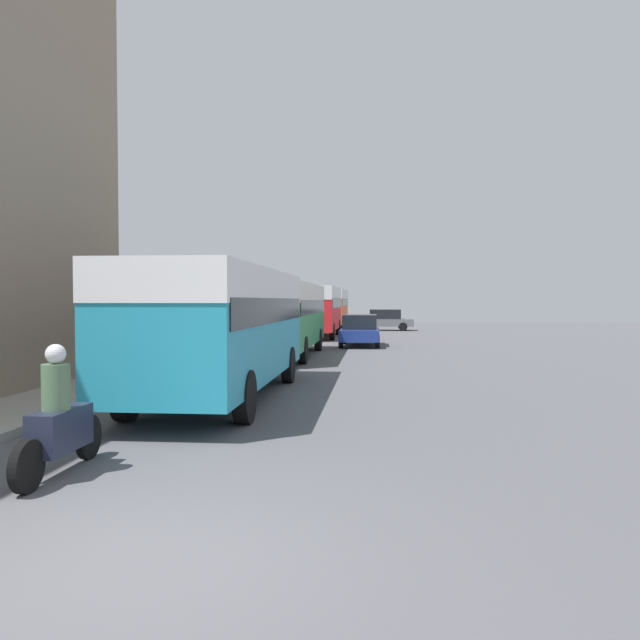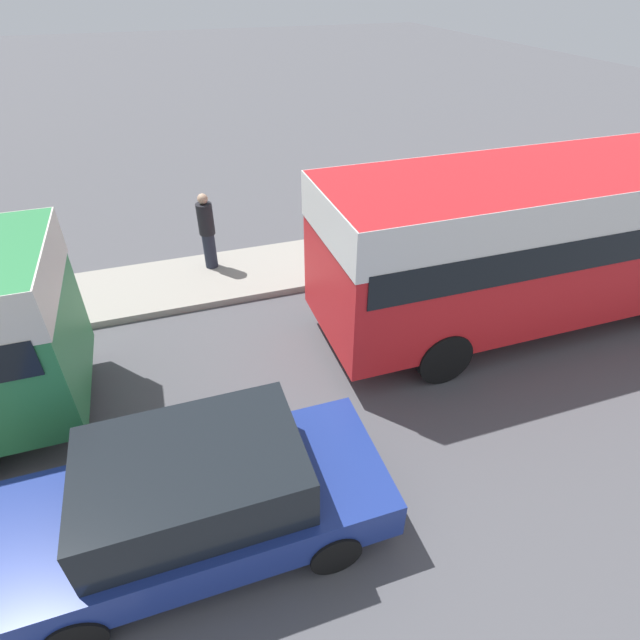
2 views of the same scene
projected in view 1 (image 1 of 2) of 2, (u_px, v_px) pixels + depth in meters
ground_plane at (146, 564)px, 5.42m from camera, size 120.00×120.00×0.00m
bus_lead at (222, 315)px, 14.48m from camera, size 2.56×9.35×3.00m
bus_following at (283, 309)px, 25.39m from camera, size 2.60×9.58×2.95m
bus_third_in_line at (316, 305)px, 38.54m from camera, size 2.62×9.05×3.11m
bus_rear at (329, 303)px, 49.76m from camera, size 2.58×9.50×3.14m
motorcycle_behind_lead at (59, 423)px, 8.14m from camera, size 0.38×2.24×1.73m
car_crossing at (360, 330)px, 31.25m from camera, size 1.96×4.57×1.57m
car_far_curb at (385, 320)px, 47.27m from camera, size 4.23×1.88×1.60m
pedestrian_near_curb at (233, 323)px, 32.93m from camera, size 0.36×0.36×1.78m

